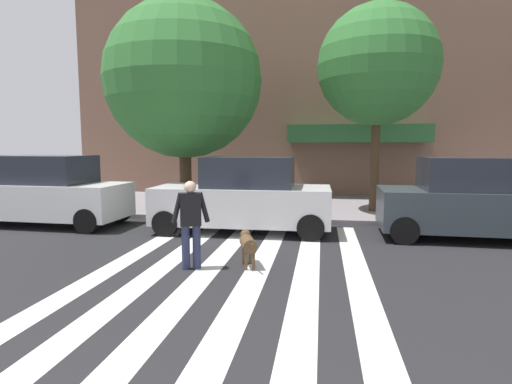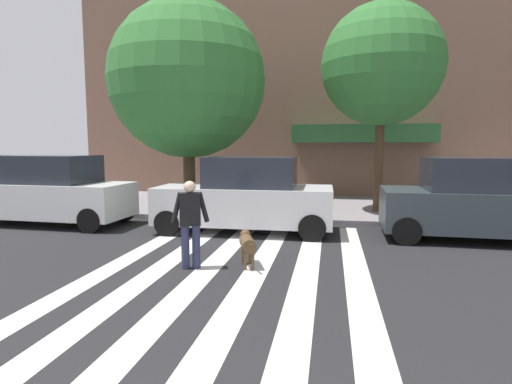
% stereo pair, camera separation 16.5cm
% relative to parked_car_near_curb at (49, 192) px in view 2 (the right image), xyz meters
% --- Properties ---
extents(ground_plane, '(160.00, 160.00, 0.00)m').
position_rel_parked_car_near_curb_xyz_m(ground_plane, '(6.47, -4.31, -0.94)').
color(ground_plane, '#232326').
extents(sidewalk_far, '(80.00, 6.00, 0.15)m').
position_rel_parked_car_near_curb_xyz_m(sidewalk_far, '(6.47, 4.28, -0.86)').
color(sidewalk_far, gray).
rests_on(sidewalk_far, ground_plane).
extents(crosswalk_stripes, '(4.95, 10.57, 0.01)m').
position_rel_parked_car_near_curb_xyz_m(crosswalk_stripes, '(6.24, -4.31, -0.93)').
color(crosswalk_stripes, silver).
rests_on(crosswalk_stripes, ground_plane).
extents(parked_car_near_curb, '(4.82, 2.02, 2.00)m').
position_rel_parked_car_near_curb_xyz_m(parked_car_near_curb, '(0.00, 0.00, 0.00)').
color(parked_car_near_curb, white).
rests_on(parked_car_near_curb, ground_plane).
extents(parked_car_behind_first, '(4.61, 1.98, 1.98)m').
position_rel_parked_car_near_curb_xyz_m(parked_car_behind_first, '(5.81, 0.00, -0.00)').
color(parked_car_behind_first, silver).
rests_on(parked_car_behind_first, ground_plane).
extents(parked_car_third_in_line, '(4.31, 2.07, 2.00)m').
position_rel_parked_car_near_curb_xyz_m(parked_car_third_in_line, '(11.46, 0.00, 0.04)').
color(parked_car_third_in_line, '#343C42').
rests_on(parked_car_third_in_line, ground_plane).
extents(street_tree_nearest, '(5.15, 5.15, 6.86)m').
position_rel_parked_car_near_curb_xyz_m(street_tree_nearest, '(3.29, 2.71, 3.49)').
color(street_tree_nearest, '#4C3823').
rests_on(street_tree_nearest, sidewalk_far).
extents(street_tree_middle, '(3.79, 3.79, 6.53)m').
position_rel_parked_car_near_curb_xyz_m(street_tree_middle, '(9.51, 3.18, 3.84)').
color(street_tree_middle, '#4C3823').
rests_on(street_tree_middle, sidewalk_far).
extents(pedestrian_dog_walker, '(0.69, 0.35, 1.64)m').
position_rel_parked_car_near_curb_xyz_m(pedestrian_dog_walker, '(5.46, -3.42, -0.01)').
color(pedestrian_dog_walker, '#282D4C').
rests_on(pedestrian_dog_walker, ground_plane).
extents(dog_on_leash, '(0.45, 0.94, 0.65)m').
position_rel_parked_car_near_curb_xyz_m(dog_on_leash, '(6.47, -3.09, -0.49)').
color(dog_on_leash, brown).
rests_on(dog_on_leash, ground_plane).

